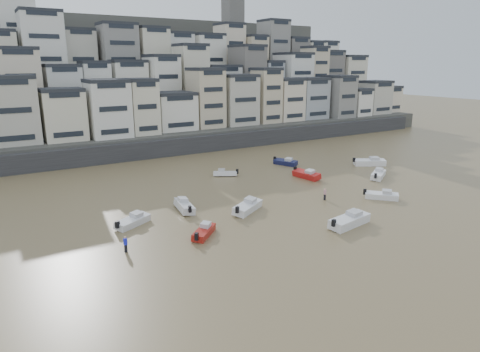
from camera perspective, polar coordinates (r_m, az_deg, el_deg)
ground at (r=36.76m, az=22.78°, el=-16.99°), size 400.00×400.00×0.00m
harbor_wall at (r=91.55m, az=-7.54°, el=4.05°), size 140.00×3.00×3.50m
hillside at (r=128.96m, az=-13.22°, el=11.94°), size 141.04×66.00×50.00m
boat_a at (r=52.35m, az=14.40°, el=-5.52°), size 6.81×3.21×1.79m
boat_b at (r=63.76m, az=18.38°, el=-2.35°), size 4.53×4.70×1.34m
boat_c at (r=55.50m, az=1.02°, el=-3.95°), size 6.13×4.72×1.63m
boat_d at (r=75.28m, az=17.97°, el=0.35°), size 5.92×4.64×1.58m
boat_e at (r=72.27m, az=8.85°, el=0.31°), size 2.46×5.81×1.54m
boat_f at (r=56.43m, az=-7.44°, el=-3.82°), size 2.67×5.76×1.51m
boat_g at (r=83.92m, az=16.90°, el=1.93°), size 6.54×4.92×1.73m
boat_h at (r=72.94m, az=-2.00°, el=0.47°), size 4.48×3.46×1.19m
boat_i at (r=81.15m, az=6.09°, el=1.94°), size 3.44×5.27×1.37m
boat_j at (r=48.13m, az=-4.85°, el=-7.23°), size 4.52×4.37×1.29m
boat_k at (r=52.40m, az=-14.11°, el=-5.70°), size 5.33×3.97×1.41m
person_blue at (r=45.48m, az=-15.02°, el=-8.76°), size 0.44×0.44×1.74m
person_pink at (r=61.24m, az=11.25°, el=-2.37°), size 0.44×0.44×1.74m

